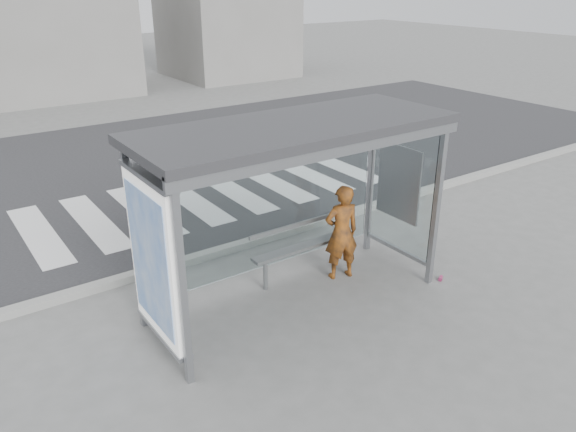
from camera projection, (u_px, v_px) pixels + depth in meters
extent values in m
plane|color=#60605E|center=(296.00, 302.00, 8.07)|extent=(80.00, 80.00, 0.00)
cube|color=#242426|center=(125.00, 172.00, 13.34)|extent=(30.00, 10.00, 0.01)
cube|color=gray|center=(229.00, 248.00, 9.51)|extent=(30.00, 0.18, 0.12)
cube|color=silver|center=(39.00, 235.00, 10.14)|extent=(0.55, 3.00, 0.00)
cube|color=silver|center=(94.00, 222.00, 10.67)|extent=(0.55, 3.00, 0.00)
cube|color=silver|center=(144.00, 210.00, 11.19)|extent=(0.55, 3.00, 0.00)
cube|color=silver|center=(190.00, 200.00, 11.72)|extent=(0.55, 3.00, 0.00)
cube|color=silver|center=(232.00, 190.00, 12.24)|extent=(0.55, 3.00, 0.00)
cube|color=silver|center=(270.00, 181.00, 12.77)|extent=(0.55, 3.00, 0.00)
cube|color=silver|center=(305.00, 173.00, 13.29)|extent=(0.55, 3.00, 0.00)
cube|color=silver|center=(338.00, 166.00, 13.82)|extent=(0.55, 3.00, 0.00)
cube|color=gray|center=(182.00, 288.00, 5.99)|extent=(0.08, 0.08, 2.50)
cube|color=gray|center=(437.00, 206.00, 8.09)|extent=(0.08, 0.08, 2.50)
cube|color=gray|center=(134.00, 241.00, 7.05)|extent=(0.08, 0.08, 2.50)
cube|color=gray|center=(371.00, 180.00, 9.15)|extent=(0.08, 0.08, 2.50)
cube|color=#2D2D30|center=(297.00, 127.00, 7.05)|extent=(4.25, 1.65, 0.12)
cube|color=gray|center=(335.00, 150.00, 6.52)|extent=(4.25, 0.06, 0.18)
cube|color=white|center=(268.00, 203.00, 8.08)|extent=(3.80, 0.02, 2.00)
cube|color=white|center=(156.00, 259.00, 6.50)|extent=(0.15, 1.25, 2.00)
cube|color=#3975CF|center=(163.00, 257.00, 6.55)|extent=(0.01, 1.10, 1.70)
cylinder|color=orange|center=(153.00, 230.00, 6.64)|extent=(0.02, 0.32, 0.32)
cube|color=white|center=(402.00, 189.00, 8.60)|extent=(0.03, 1.25, 2.00)
cube|color=beige|center=(399.00, 183.00, 8.58)|extent=(0.03, 0.86, 1.16)
cube|color=slate|center=(12.00, 29.00, 20.64)|extent=(8.00, 5.00, 5.00)
imported|color=orange|center=(341.00, 232.00, 8.46)|extent=(0.62, 0.48, 1.50)
cube|color=slate|center=(301.00, 247.00, 8.53)|extent=(1.69, 0.21, 0.05)
cylinder|color=slate|center=(265.00, 275.00, 8.29)|extent=(0.07, 0.07, 0.49)
cylinder|color=slate|center=(334.00, 252.00, 8.98)|extent=(0.07, 0.07, 0.49)
cube|color=slate|center=(297.00, 225.00, 8.49)|extent=(1.69, 0.04, 0.06)
cylinder|color=#CC3C79|center=(441.00, 278.00, 8.63)|extent=(0.12, 0.11, 0.06)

